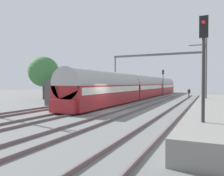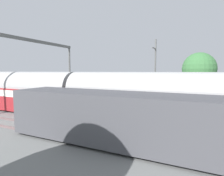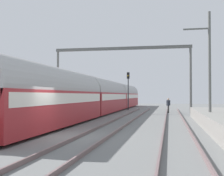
{
  "view_description": "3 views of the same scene",
  "coord_description": "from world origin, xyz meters",
  "views": [
    {
      "loc": [
        8.85,
        -18.68,
        2.57
      ],
      "look_at": [
        -2.0,
        5.73,
        1.99
      ],
      "focal_mm": 35.51,
      "sensor_mm": 36.0,
      "label": 1
    },
    {
      "loc": [
        -15.13,
        2.49,
        4.05
      ],
      "look_at": [
        -0.92,
        9.25,
        2.6
      ],
      "focal_mm": 29.7,
      "sensor_mm": 36.0,
      "label": 2
    },
    {
      "loc": [
        5.63,
        -14.07,
        2.08
      ],
      "look_at": [
        -1.0,
        20.06,
        2.93
      ],
      "focal_mm": 47.53,
      "sensor_mm": 36.0,
      "label": 3
    }
  ],
  "objects": [
    {
      "name": "tree_east_background",
      "position": [
        14.68,
        2.66,
        4.36
      ],
      "size": [
        4.74,
        4.74,
        6.74
      ],
      "color": "#4C3826",
      "rests_on": "ground"
    },
    {
      "name": "freight_car",
      "position": [
        -6.01,
        6.53,
        1.47
      ],
      "size": [
        2.8,
        13.0,
        2.7
      ],
      "color": "#47474C",
      "rests_on": "ground"
    },
    {
      "name": "person_crossing",
      "position": [
        5.49,
        21.56,
        1.03
      ],
      "size": [
        0.45,
        0.45,
        1.73
      ],
      "rotation": [
        0.0,
        0.0,
        3.91
      ],
      "color": "#282828",
      "rests_on": "ground"
    },
    {
      "name": "catenary_gantry",
      "position": [
        0.0,
        20.77,
        5.9
      ],
      "size": [
        16.43,
        0.28,
        7.86
      ],
      "color": "#5D5F5D",
      "rests_on": "ground"
    },
    {
      "name": "passenger_train",
      "position": [
        -2.0,
        20.51,
        1.97
      ],
      "size": [
        2.93,
        49.2,
        3.82
      ],
      "color": "maroon",
      "rests_on": "ground"
    },
    {
      "name": "platform",
      "position": [
        9.83,
        2.0,
        0.45
      ],
      "size": [
        4.4,
        28.0,
        0.9
      ],
      "color": "gray",
      "rests_on": "ground"
    },
    {
      "name": "catenary_pole_east_mid",
      "position": [
        8.37,
        7.65,
        4.15
      ],
      "size": [
        1.9,
        0.2,
        8.0
      ],
      "color": "#5D5F5D",
      "rests_on": "ground"
    }
  ]
}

